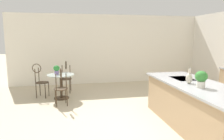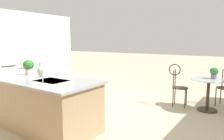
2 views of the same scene
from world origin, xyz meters
The scene contains 10 objects.
ground_plane centered at (0.00, 0.00, 0.00)m, with size 40.00×40.00×0.00m, color beige.
kitchen_island centered at (0.30, 0.85, 0.46)m, with size 2.80×1.06×0.92m.
bistro_table centered at (-2.31, -1.90, 0.45)m, with size 0.80×0.80×0.74m.
chair_near_window centered at (-1.63, -1.87, 0.57)m, with size 0.51×0.43×1.04m.
sink_faucet centered at (-0.25, 1.03, 1.03)m, with size 0.02×0.02×0.22m, color #B2B5BA.
writing_desk centered at (3.65, -0.42, 0.51)m, with size 0.60×1.20×0.74m.
keyboard centered at (3.67, -0.52, 0.75)m, with size 0.16×0.44×0.03m.
potted_plant_on_table centered at (-2.39, -2.02, 0.89)m, with size 0.19×0.19×0.26m.
potted_plant_counter_near centered at (0.60, 0.72, 1.10)m, with size 0.22×0.22×0.31m.
vase_on_counter centered at (0.25, 0.70, 1.03)m, with size 0.13×0.13×0.29m.
Camera 2 is at (-3.15, 3.16, 1.61)m, focal length 33.19 mm.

